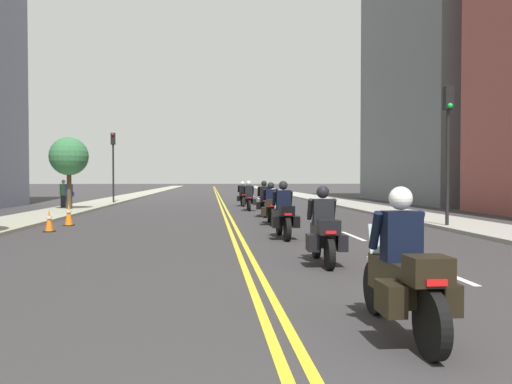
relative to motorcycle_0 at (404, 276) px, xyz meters
The scene contains 21 objects.
ground_plane 43.65m from the motorcycle_0, 91.73° to the left, with size 264.00×264.00×0.00m, color #302E2F.
sidewalk_left 44.68m from the motorcycle_0, 102.47° to the left, with size 2.69×144.00×0.12m, color gray.
sidewalk_right 44.19m from the motorcycle_0, 80.87° to the left, with size 2.69×144.00×0.12m, color gray.
centreline_yellow_inner 43.65m from the motorcycle_0, 91.88° to the left, with size 0.12×132.00×0.01m, color yellow.
centreline_yellow_outer 43.64m from the motorcycle_0, 91.57° to the left, with size 0.12×132.00×0.01m, color yellow.
lane_dashes_white 24.73m from the motorcycle_0, 84.95° to the left, with size 0.14×56.40×0.01m.
building_right_1 36.82m from the motorcycle_0, 65.25° to the left, with size 6.39×16.16×24.73m.
motorcycle_0 is the anchor object (origin of this frame).
motorcycle_1 4.70m from the motorcycle_0, 87.88° to the left, with size 0.78×2.08×1.58m.
motorcycle_2 9.19m from the motorcycle_0, 89.90° to the left, with size 0.77×2.21×1.66m.
motorcycle_3 13.83m from the motorcycle_0, 89.15° to the left, with size 0.78×2.24×1.60m.
motorcycle_4 17.76m from the motorcycle_0, 88.85° to the left, with size 0.77×2.17×1.64m.
motorcycle_5 22.38m from the motorcycle_0, 89.99° to the left, with size 0.77×2.22×1.62m.
motorcycle_6 26.86m from the motorcycle_0, 90.12° to the left, with size 0.77×2.09×1.56m.
traffic_cone_0 15.72m from the motorcycle_0, 117.61° to the left, with size 0.35×0.35×0.83m.
traffic_cone_1 13.80m from the motorcycle_0, 121.96° to the left, with size 0.33×0.33×0.73m.
traffic_light_near 13.35m from the motorcycle_0, 62.36° to the left, with size 0.28×0.38×4.90m.
traffic_light_far 31.55m from the motorcycle_0, 106.06° to the left, with size 0.28×0.38×4.86m.
pedestrian_0 26.12m from the motorcycle_0, 113.17° to the left, with size 0.42×0.39×1.67m.
pedestrian_1 24.97m from the motorcycle_0, 112.90° to the left, with size 0.50×0.30×1.66m.
street_tree_0 24.69m from the motorcycle_0, 112.98° to the left, with size 2.04×2.04×3.95m.
Camera 1 is at (-0.77, -0.95, 1.72)m, focal length 35.77 mm.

